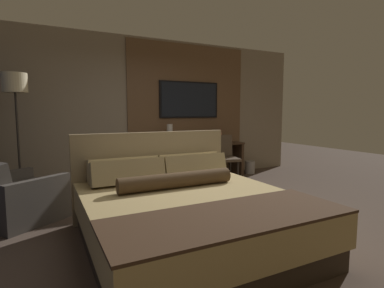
# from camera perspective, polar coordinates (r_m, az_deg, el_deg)

# --- Properties ---
(ground_plane) EXTENTS (16.00, 16.00, 0.00)m
(ground_plane) POSITION_cam_1_polar(r_m,az_deg,el_deg) (3.85, 3.13, -14.72)
(ground_plane) COLOR #4C3D33
(wall_back_tv_panel) EXTENTS (7.20, 0.09, 2.80)m
(wall_back_tv_panel) POSITION_cam_1_polar(r_m,az_deg,el_deg) (6.03, -8.02, 6.36)
(wall_back_tv_panel) COLOR gray
(wall_back_tv_panel) RESTS_ON ground_plane
(bed) EXTENTS (2.07, 2.25, 1.11)m
(bed) POSITION_cam_1_polar(r_m,az_deg,el_deg) (3.22, -1.14, -12.83)
(bed) COLOR #33281E
(bed) RESTS_ON ground_plane
(desk) EXTENTS (2.11, 0.54, 0.73)m
(desk) POSITION_cam_1_polar(r_m,az_deg,el_deg) (6.15, 0.40, -1.93)
(desk) COLOR #422D1E
(desk) RESTS_ON ground_plane
(tv) EXTENTS (1.33, 0.04, 0.75)m
(tv) POSITION_cam_1_polar(r_m,az_deg,el_deg) (6.29, -0.50, 8.42)
(tv) COLOR black
(desk_chair) EXTENTS (0.63, 0.63, 0.92)m
(desk_chair) POSITION_cam_1_polar(r_m,az_deg,el_deg) (5.85, 5.74, -1.90)
(desk_chair) COLOR #4C3D2D
(desk_chair) RESTS_ON ground_plane
(armchair_by_window) EXTENTS (1.18, 1.19, 0.81)m
(armchair_by_window) POSITION_cam_1_polar(r_m,az_deg,el_deg) (4.39, -30.28, -9.15)
(armchair_by_window) COLOR #47423D
(armchair_by_window) RESTS_ON ground_plane
(floor_lamp) EXTENTS (0.34, 0.34, 1.93)m
(floor_lamp) POSITION_cam_1_polar(r_m,az_deg,el_deg) (5.08, -30.61, 8.23)
(floor_lamp) COLOR #282623
(floor_lamp) RESTS_ON ground_plane
(vase_tall) EXTENTS (0.11, 0.11, 0.41)m
(vase_tall) POSITION_cam_1_polar(r_m,az_deg,el_deg) (5.88, -4.25, 1.82)
(vase_tall) COLOR silver
(vase_tall) RESTS_ON desk
(vase_short) EXTENTS (0.12, 0.12, 0.30)m
(vase_short) POSITION_cam_1_polar(r_m,az_deg,el_deg) (6.52, 5.47, 1.76)
(vase_short) COLOR #B2563D
(vase_short) RESTS_ON desk
(book) EXTENTS (0.26, 0.22, 0.03)m
(book) POSITION_cam_1_polar(r_m,az_deg,el_deg) (6.33, 3.51, 0.42)
(book) COLOR maroon
(book) RESTS_ON desk
(waste_bin) EXTENTS (0.22, 0.22, 0.28)m
(waste_bin) POSITION_cam_1_polar(r_m,az_deg,el_deg) (6.84, 10.96, -4.33)
(waste_bin) COLOR gray
(waste_bin) RESTS_ON ground_plane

